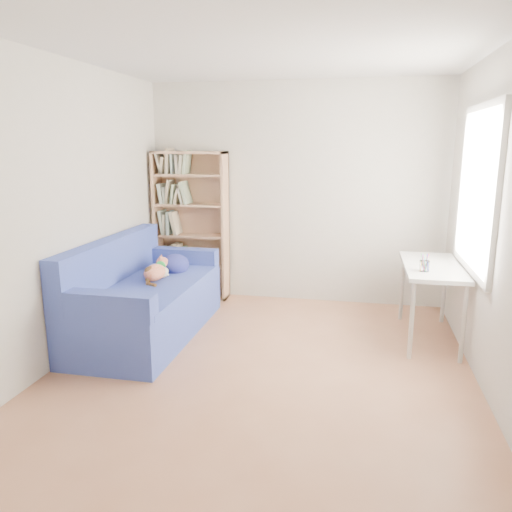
{
  "coord_description": "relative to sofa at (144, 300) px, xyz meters",
  "views": [
    {
      "loc": [
        0.75,
        -3.92,
        1.87
      ],
      "look_at": [
        -0.18,
        0.55,
        0.85
      ],
      "focal_mm": 35.0,
      "sensor_mm": 36.0,
      "label": 1
    }
  ],
  "objects": [
    {
      "name": "sofa",
      "position": [
        0.0,
        0.0,
        0.0
      ],
      "size": [
        0.95,
        1.96,
        0.97
      ],
      "rotation": [
        0.0,
        0.0,
        -0.01
      ],
      "color": "navy",
      "rests_on": "ground"
    },
    {
      "name": "room_shell",
      "position": [
        1.41,
        -0.48,
        1.28
      ],
      "size": [
        3.54,
        4.04,
        2.62
      ],
      "color": "silver",
      "rests_on": "ground"
    },
    {
      "name": "desk",
      "position": [
        2.78,
        0.44,
        0.31
      ],
      "size": [
        0.53,
        1.16,
        0.75
      ],
      "color": "white",
      "rests_on": "ground"
    },
    {
      "name": "bookshelf",
      "position": [
        0.06,
        1.33,
        0.47
      ],
      "size": [
        0.9,
        0.28,
        1.79
      ],
      "color": "tan",
      "rests_on": "ground"
    },
    {
      "name": "pen_cup",
      "position": [
        2.67,
        0.16,
        0.45
      ],
      "size": [
        0.09,
        0.09,
        0.17
      ],
      "color": "white",
      "rests_on": "desk"
    },
    {
      "name": "ground",
      "position": [
        1.31,
        -0.52,
        -0.36
      ],
      "size": [
        4.0,
        4.0,
        0.0
      ],
      "primitive_type": "plane",
      "color": "#9D6547",
      "rests_on": "ground"
    }
  ]
}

